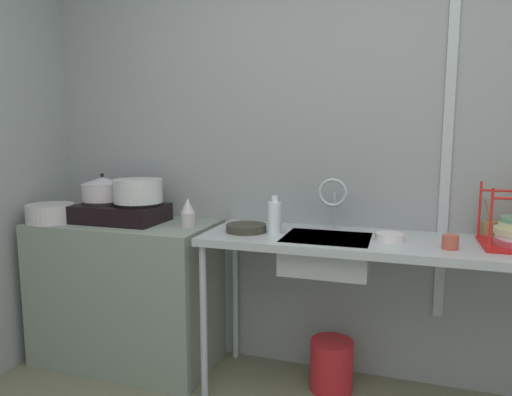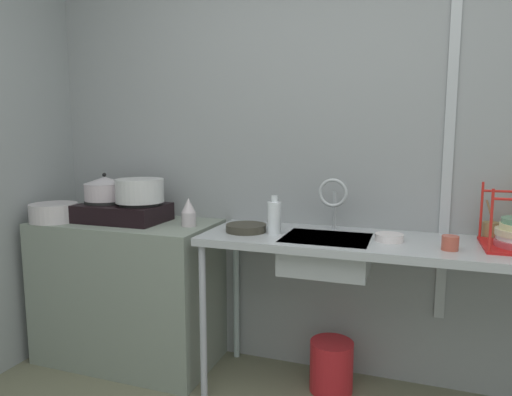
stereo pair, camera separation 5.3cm
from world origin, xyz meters
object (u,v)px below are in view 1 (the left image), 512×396
(pot_on_left_burner, at_px, (103,189))
(pot_on_right_burner, at_px, (138,191))
(stove, at_px, (121,212))
(small_bowl_on_drainboard, at_px, (389,237))
(frying_pan, at_px, (246,228))
(bottle_by_sink, at_px, (275,217))
(bucket_on_floor, at_px, (331,365))
(sink_basin, at_px, (326,254))
(faucet, at_px, (333,196))
(utensil_jar, at_px, (489,229))
(percolator, at_px, (188,213))
(pot_beside_stove, at_px, (51,213))
(cup_by_rack, at_px, (450,242))

(pot_on_left_burner, relative_size, pot_on_right_burner, 0.87)
(stove, distance_m, pot_on_right_burner, 0.18)
(pot_on_right_burner, relative_size, small_bowl_on_drainboard, 2.05)
(frying_pan, bearing_deg, bottle_by_sink, -2.91)
(stove, bearing_deg, bucket_on_floor, 2.30)
(sink_basin, xyz_separation_m, small_bowl_on_drainboard, (0.30, 0.02, 0.10))
(faucet, distance_m, bottle_by_sink, 0.33)
(frying_pan, xyz_separation_m, utensil_jar, (1.20, 0.25, 0.02))
(percolator, bearing_deg, pot_on_left_burner, 179.63)
(bucket_on_floor, bearing_deg, frying_pan, -169.80)
(pot_on_left_burner, bearing_deg, bucket_on_floor, 2.09)
(frying_pan, distance_m, bottle_by_sink, 0.17)
(bottle_by_sink, bearing_deg, small_bowl_on_drainboard, 3.03)
(faucet, height_order, frying_pan, faucet)
(pot_on_right_burner, xyz_separation_m, frying_pan, (0.68, -0.03, -0.17))
(pot_beside_stove, bearing_deg, stove, 19.96)
(cup_by_rack, bearing_deg, pot_on_right_burner, 176.58)
(cup_by_rack, height_order, utensil_jar, utensil_jar)
(pot_on_right_burner, bearing_deg, frying_pan, -2.72)
(percolator, relative_size, cup_by_rack, 2.20)
(utensil_jar, bearing_deg, percolator, -172.08)
(pot_on_left_burner, xyz_separation_m, faucet, (1.35, 0.12, -0.00))
(percolator, relative_size, sink_basin, 0.38)
(sink_basin, bearing_deg, small_bowl_on_drainboard, 4.52)
(pot_on_left_burner, relative_size, percolator, 1.51)
(cup_by_rack, distance_m, utensil_jar, 0.37)
(frying_pan, bearing_deg, small_bowl_on_drainboard, 1.74)
(utensil_jar, relative_size, bucket_on_floor, 0.69)
(pot_on_left_burner, distance_m, pot_beside_stove, 0.33)
(utensil_jar, bearing_deg, faucet, -172.85)
(pot_beside_stove, distance_m, utensil_jar, 2.41)
(small_bowl_on_drainboard, bearing_deg, pot_on_left_burner, 179.66)
(utensil_jar, bearing_deg, stove, -173.92)
(pot_on_left_burner, distance_m, small_bowl_on_drainboard, 1.66)
(small_bowl_on_drainboard, bearing_deg, bucket_on_floor, 167.63)
(percolator, xyz_separation_m, bottle_by_sink, (0.52, -0.04, 0.01))
(frying_pan, relative_size, bucket_on_floor, 0.79)
(stove, relative_size, sink_basin, 1.19)
(pot_on_left_burner, height_order, frying_pan, pot_on_left_burner)
(pot_on_left_burner, relative_size, pot_beside_stove, 0.89)
(percolator, relative_size, faucet, 0.56)
(sink_basin, bearing_deg, bottle_by_sink, -178.63)
(frying_pan, distance_m, cup_by_rack, 1.00)
(cup_by_rack, bearing_deg, faucet, 158.90)
(small_bowl_on_drainboard, xyz_separation_m, utensil_jar, (0.47, 0.22, 0.03))
(cup_by_rack, height_order, bucket_on_floor, cup_by_rack)
(cup_by_rack, bearing_deg, pot_on_left_burner, 177.01)
(pot_on_right_burner, relative_size, bottle_by_sink, 1.39)
(small_bowl_on_drainboard, bearing_deg, utensil_jar, 25.37)
(pot_on_left_burner, distance_m, pot_on_right_burner, 0.24)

